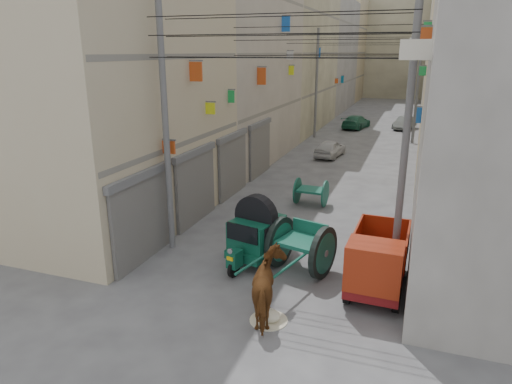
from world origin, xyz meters
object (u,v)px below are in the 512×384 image
at_px(auto_rickshaw, 256,233).
at_px(distant_car_white, 330,148).
at_px(distant_car_grey, 405,123).
at_px(distant_car_green, 356,122).
at_px(second_cart, 311,191).
at_px(tonga_cart, 301,246).
at_px(mini_truck, 377,266).
at_px(feed_sack, 269,315).
at_px(horse, 270,288).

relative_size(auto_rickshaw, distant_car_white, 0.77).
xyz_separation_m(distant_car_grey, distant_car_green, (-3.96, -0.94, 0.03)).
height_order(second_cart, distant_car_white, second_cart).
height_order(auto_rickshaw, second_cart, auto_rickshaw).
xyz_separation_m(tonga_cart, second_cart, (-1.11, 6.21, -0.20)).
relative_size(auto_rickshaw, tonga_cart, 0.67).
relative_size(mini_truck, feed_sack, 5.44).
relative_size(distant_car_white, distant_car_green, 0.82).
relative_size(tonga_cart, second_cart, 2.71).
xyz_separation_m(auto_rickshaw, distant_car_green, (-0.62, 27.47, -0.42)).
bearing_deg(tonga_cart, distant_car_white, 112.22).
distance_m(mini_truck, second_cart, 7.67).
height_order(auto_rickshaw, distant_car_grey, auto_rickshaw).
distance_m(mini_truck, distant_car_grey, 29.24).
bearing_deg(tonga_cart, distant_car_grey, 100.90).
height_order(tonga_cart, feed_sack, tonga_cart).
bearing_deg(distant_car_white, auto_rickshaw, 99.82).
bearing_deg(horse, distant_car_white, -102.51).
bearing_deg(feed_sack, second_cart, 96.53).
xyz_separation_m(mini_truck, second_cart, (-3.37, 6.88, -0.24)).
bearing_deg(distant_car_grey, distant_car_green, -150.48).
bearing_deg(tonga_cart, horse, -77.11).
height_order(auto_rickshaw, distant_car_green, auto_rickshaw).
height_order(mini_truck, distant_car_green, mini_truck).
xyz_separation_m(second_cart, feed_sack, (1.04, -9.07, -0.46)).
bearing_deg(distant_car_green, feed_sack, 105.06).
bearing_deg(auto_rickshaw, mini_truck, 0.60).
bearing_deg(distant_car_green, distant_car_white, 101.21).
bearing_deg(distant_car_green, second_cart, 103.89).
distance_m(auto_rickshaw, horse, 3.20).
relative_size(mini_truck, distant_car_grey, 1.00).
xyz_separation_m(feed_sack, distant_car_white, (-2.03, 18.69, 0.39)).
distance_m(second_cart, distant_car_white, 9.67).
distance_m(distant_car_white, distant_car_grey, 13.34).
height_order(auto_rickshaw, tonga_cart, auto_rickshaw).
distance_m(horse, distant_car_grey, 31.35).
height_order(feed_sack, distant_car_green, distant_car_green).
xyz_separation_m(auto_rickshaw, mini_truck, (3.73, -0.83, -0.13)).
bearing_deg(tonga_cart, feed_sack, -76.85).
relative_size(tonga_cart, distant_car_white, 1.16).
height_order(auto_rickshaw, mini_truck, mini_truck).
xyz_separation_m(tonga_cart, distant_car_green, (-2.09, 27.62, -0.25)).
height_order(second_cart, feed_sack, second_cart).
distance_m(auto_rickshaw, distant_car_grey, 28.61).
bearing_deg(distant_car_green, auto_rickshaw, 102.56).
bearing_deg(mini_truck, distant_car_grey, 92.31).
bearing_deg(feed_sack, distant_car_grey, 86.46).
relative_size(auto_rickshaw, mini_truck, 0.77).
distance_m(feed_sack, distant_car_grey, 31.48).
distance_m(tonga_cart, distant_car_green, 27.71).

